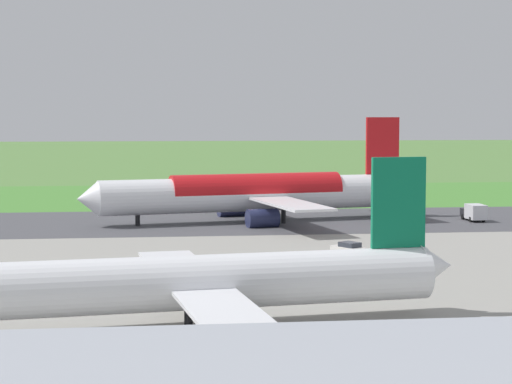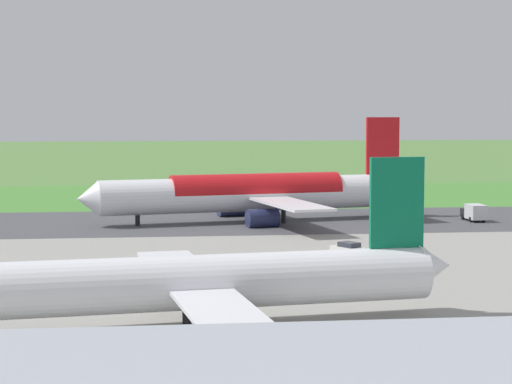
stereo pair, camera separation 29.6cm
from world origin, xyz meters
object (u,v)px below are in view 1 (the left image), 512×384
(no_stopping_sign, at_px, (274,193))
(airliner_parked_mid, at_px, (191,281))
(service_car_followme, at_px, (349,249))
(service_truck_fuel, at_px, (474,212))
(traffic_cone_orange, at_px, (232,202))
(airliner_main, at_px, (258,193))

(no_stopping_sign, bearing_deg, airliner_parked_mid, 78.58)
(airliner_parked_mid, xyz_separation_m, service_car_followme, (-19.79, -33.77, -2.70))
(airliner_parked_mid, relative_size, service_car_followme, 9.89)
(service_car_followme, relative_size, no_stopping_sign, 1.54)
(airliner_parked_mid, bearing_deg, service_car_followme, -120.38)
(service_truck_fuel, height_order, no_stopping_sign, no_stopping_sign)
(service_car_followme, bearing_deg, traffic_cone_orange, -83.03)
(traffic_cone_orange, bearing_deg, airliner_parked_mid, 83.03)
(airliner_main, height_order, service_truck_fuel, airliner_main)
(traffic_cone_orange, bearing_deg, service_truck_fuel, 136.35)
(airliner_parked_mid, bearing_deg, service_truck_fuel, -125.25)
(airliner_parked_mid, distance_m, service_truck_fuel, 79.92)
(no_stopping_sign, relative_size, traffic_cone_orange, 5.31)
(airliner_main, xyz_separation_m, service_car_followme, (-6.34, 35.34, -3.51))
(airliner_main, xyz_separation_m, service_truck_fuel, (-32.65, 3.86, -2.95))
(service_truck_fuel, distance_m, traffic_cone_orange, 47.21)
(airliner_main, bearing_deg, traffic_cone_orange, -87.02)
(airliner_parked_mid, xyz_separation_m, traffic_cone_orange, (-11.96, -97.83, -3.27))
(airliner_main, distance_m, service_car_followme, 36.07)
(airliner_main, xyz_separation_m, no_stopping_sign, (-6.50, -29.66, -2.63))
(airliner_parked_mid, relative_size, service_truck_fuel, 7.61)
(no_stopping_sign, bearing_deg, service_car_followme, 89.86)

